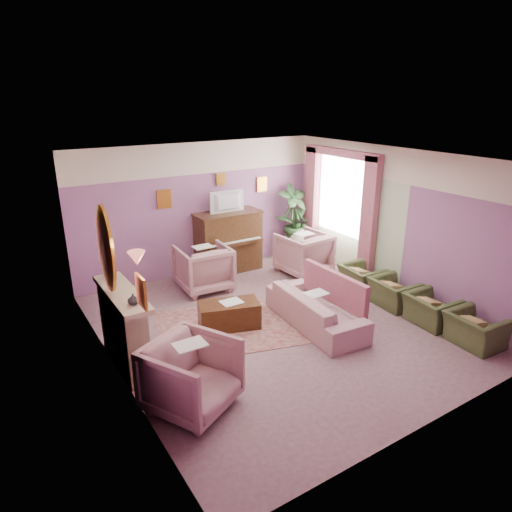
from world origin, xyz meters
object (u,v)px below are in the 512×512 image
piano (228,242)px  floral_armchair_right (304,251)px  television (229,200)px  olive_chair_d (362,274)px  side_table (297,242)px  olive_chair_b (431,305)px  olive_chair_c (394,289)px  floral_armchair_front (192,373)px  floral_armchair_left (204,265)px  sofa (316,303)px  coffee_table (229,315)px  olive_chair_a (476,325)px

piano → floral_armchair_right: 1.65m
piano → television: (0.00, -0.05, 0.95)m
olive_chair_d → side_table: bearing=86.4°
olive_chair_b → olive_chair_c: size_ratio=1.00×
floral_armchair_front → olive_chair_b: size_ratio=1.26×
floral_armchair_left → olive_chair_b: 4.29m
sofa → olive_chair_d: bearing=20.1°
floral_armchair_left → floral_armchair_right: bearing=-9.7°
coffee_table → side_table: side_table is taller
television → piano: bearing=90.0°
piano → olive_chair_d: (1.69, -2.39, -0.30)m
olive_chair_a → side_table: size_ratio=1.15×
coffee_table → side_table: bearing=35.8°
television → side_table: size_ratio=1.14×
side_table → floral_armchair_right: bearing=-119.6°
olive_chair_b → floral_armchair_front: bearing=178.0°
coffee_table → floral_armchair_front: size_ratio=0.99×
coffee_table → olive_chair_c: 3.11m
floral_armchair_left → floral_armchair_front: bearing=-118.4°
side_table → floral_armchair_front: bearing=-139.8°
floral_armchair_right → olive_chair_a: floral_armchair_right is taller
television → floral_armchair_front: bearing=-125.0°
television → olive_chair_c: (1.69, -3.16, -1.25)m
floral_armchair_left → olive_chair_c: size_ratio=1.26×
olive_chair_a → piano: bearing=109.2°
sofa → olive_chair_b: bearing=-31.2°
olive_chair_c → floral_armchair_left: bearing=135.4°
floral_armchair_front → floral_armchair_right: bearing=35.8°
floral_armchair_front → sofa: bearing=18.0°
floral_armchair_left → olive_chair_a: floral_armchair_left is taller
floral_armchair_front → olive_chair_a: size_ratio=1.26×
piano → coffee_table: (-1.28, -2.31, -0.43)m
floral_armchair_left → piano: bearing=34.5°
floral_armchair_left → olive_chair_a: (2.61, -4.22, -0.16)m
piano → floral_armchair_left: 1.13m
television → olive_chair_d: (1.69, -2.34, -1.25)m
olive_chair_a → olive_chair_b: size_ratio=1.00×
olive_chair_b → olive_chair_d: size_ratio=1.00×
olive_chair_a → side_table: bearing=88.2°
olive_chair_a → olive_chair_b: same height
olive_chair_b → olive_chair_d: same height
floral_armchair_front → side_table: bearing=40.2°
television → olive_chair_d: television is taller
coffee_table → olive_chair_b: bearing=-30.2°
floral_armchair_right → olive_chair_c: (0.39, -2.20, -0.16)m
coffee_table → olive_chair_c: olive_chair_c is taller
coffee_table → floral_armchair_right: (2.57, 1.29, 0.28)m
floral_armchair_left → sofa: bearing=-68.8°
floral_armchair_right → olive_chair_d: floral_armchair_right is taller
side_table → piano: bearing=178.1°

